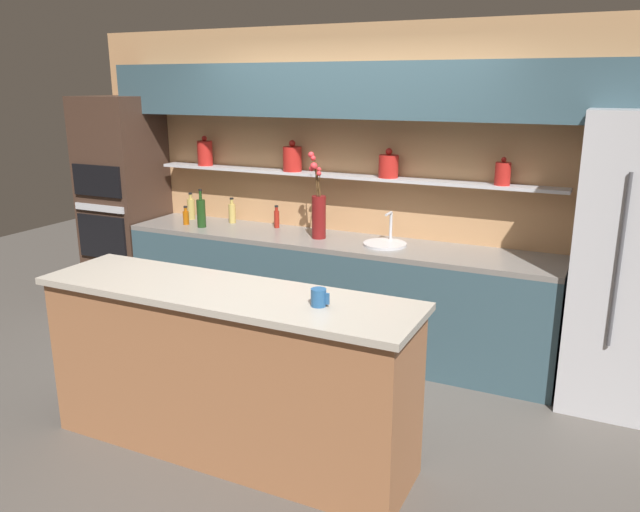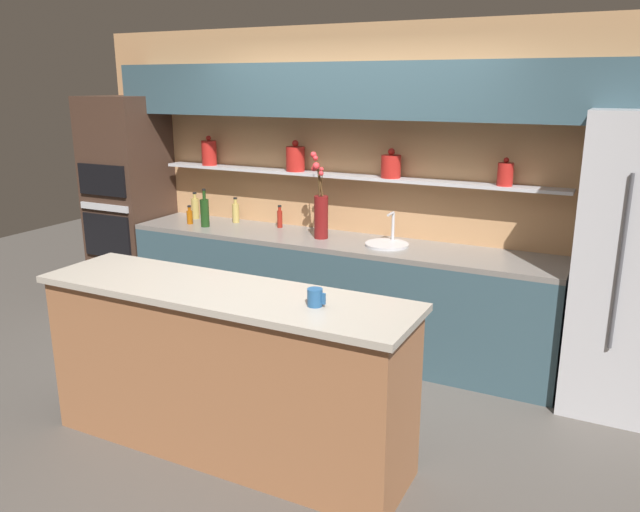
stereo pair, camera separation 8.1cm
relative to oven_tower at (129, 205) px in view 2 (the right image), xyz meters
name	(u,v)px [view 2 (the right image)]	position (x,y,z in m)	size (l,w,h in m)	color
ground_plane	(268,413)	(2.28, -1.24, -1.02)	(12.00, 12.00, 0.00)	#4C4742
back_wall_unit	(361,158)	(2.27, 0.29, 0.53)	(5.20, 0.44, 2.60)	tan
back_counter_unit	(332,293)	(2.16, 0.00, -0.56)	(3.64, 0.62, 0.92)	#334C56
island_counter	(225,371)	(2.28, -1.70, -0.50)	(2.28, 0.61, 1.02)	#99603D
oven_tower	(129,205)	(0.00, 0.00, 0.00)	(0.65, 0.64, 2.03)	#3D281E
flower_vase	(321,211)	(2.06, -0.01, 0.13)	(0.13, 0.15, 0.70)	maroon
sink_fixture	(387,243)	(2.63, 0.01, -0.07)	(0.34, 0.34, 0.25)	#B7B7BC
bottle_sauce_0	(190,216)	(0.77, -0.06, -0.03)	(0.05, 0.05, 0.17)	#9E4C0A
bottle_wine_1	(205,212)	(0.96, -0.09, 0.03)	(0.08, 0.08, 0.34)	#193814
bottle_spirit_2	(236,212)	(1.10, 0.18, 0.00)	(0.06, 0.06, 0.23)	tan
bottle_spirit_3	(195,208)	(0.67, 0.15, 0.01)	(0.07, 0.07, 0.25)	tan
bottle_wine_4	(205,210)	(0.84, 0.07, 0.02)	(0.07, 0.07, 0.30)	#193814
bottle_sauce_5	(280,218)	(1.56, 0.18, -0.01)	(0.05, 0.05, 0.20)	maroon
coffee_mug	(315,297)	(2.88, -1.70, 0.05)	(0.10, 0.08, 0.09)	#235184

